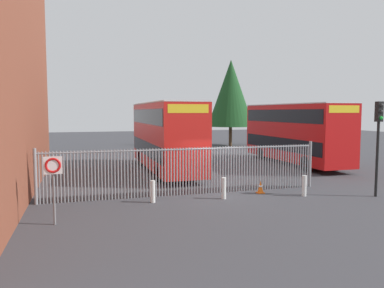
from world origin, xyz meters
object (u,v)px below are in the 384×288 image
at_px(bollard_near_right, 304,186).
at_px(traffic_light_kerbside, 378,131).
at_px(double_decker_bus_near_gate, 165,134).
at_px(traffic_cone_by_gate, 260,187).
at_px(speed_limit_sign_post, 53,173).
at_px(double_decker_bus_behind_fence_left, 294,131).
at_px(bollard_near_left, 153,192).
at_px(bollard_center_front, 224,188).

height_order(bollard_near_right, traffic_light_kerbside, traffic_light_kerbside).
distance_m(double_decker_bus_near_gate, traffic_cone_by_gate, 8.42).
relative_size(speed_limit_sign_post, traffic_light_kerbside, 0.56).
bearing_deg(double_decker_bus_near_gate, double_decker_bus_behind_fence_left, 4.34).
bearing_deg(double_decker_bus_near_gate, traffic_light_kerbside, -51.97).
relative_size(bollard_near_left, bollard_center_front, 1.00).
relative_size(double_decker_bus_behind_fence_left, bollard_near_right, 11.38).
distance_m(double_decker_bus_behind_fence_left, traffic_light_kerbside, 10.73).
bearing_deg(speed_limit_sign_post, double_decker_bus_near_gate, 58.99).
bearing_deg(double_decker_bus_near_gate, bollard_center_front, -84.32).
bearing_deg(traffic_cone_by_gate, speed_limit_sign_post, -164.16).
distance_m(bollard_center_front, traffic_cone_by_gate, 2.19).
xyz_separation_m(traffic_cone_by_gate, speed_limit_sign_post, (-9.02, -2.56, 1.49)).
bearing_deg(traffic_cone_by_gate, bollard_center_front, -163.89).
bearing_deg(double_decker_bus_near_gate, bollard_near_left, -106.16).
bearing_deg(speed_limit_sign_post, double_decker_bus_behind_fence_left, 34.41).
relative_size(bollard_near_left, traffic_light_kerbside, 0.22).
relative_size(bollard_near_right, traffic_light_kerbside, 0.22).
height_order(double_decker_bus_near_gate, bollard_center_front, double_decker_bus_near_gate).
bearing_deg(speed_limit_sign_post, traffic_cone_by_gate, 15.84).
relative_size(double_decker_bus_near_gate, double_decker_bus_behind_fence_left, 1.00).
xyz_separation_m(bollard_near_right, traffic_light_kerbside, (3.07, -1.02, 2.51)).
bearing_deg(speed_limit_sign_post, bollard_near_right, 7.67).
xyz_separation_m(bollard_near_left, bollard_center_front, (3.13, -0.23, 0.00)).
distance_m(double_decker_bus_near_gate, bollard_near_left, 8.54).
height_order(bollard_near_left, traffic_light_kerbside, traffic_light_kerbside).
bearing_deg(bollard_center_front, bollard_near_left, 175.88).
bearing_deg(bollard_center_front, double_decker_bus_behind_fence_left, 44.85).
bearing_deg(speed_limit_sign_post, bollard_near_left, 29.87).
distance_m(double_decker_bus_behind_fence_left, traffic_cone_by_gate, 11.04).
xyz_separation_m(bollard_near_left, speed_limit_sign_post, (-3.79, -2.18, 1.30)).
height_order(double_decker_bus_near_gate, bollard_near_left, double_decker_bus_near_gate).
distance_m(traffic_cone_by_gate, speed_limit_sign_post, 9.50).
relative_size(bollard_near_left, traffic_cone_by_gate, 1.61).
relative_size(double_decker_bus_behind_fence_left, bollard_near_left, 11.38).
height_order(bollard_center_front, traffic_cone_by_gate, bollard_center_front).
relative_size(bollard_center_front, speed_limit_sign_post, 0.40).
distance_m(bollard_near_left, traffic_cone_by_gate, 5.25).
relative_size(double_decker_bus_behind_fence_left, traffic_cone_by_gate, 18.32).
xyz_separation_m(double_decker_bus_behind_fence_left, traffic_light_kerbside, (-2.20, -10.49, 0.56)).
bearing_deg(double_decker_bus_behind_fence_left, traffic_cone_by_gate, -129.59).
height_order(double_decker_bus_near_gate, traffic_cone_by_gate, double_decker_bus_near_gate).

